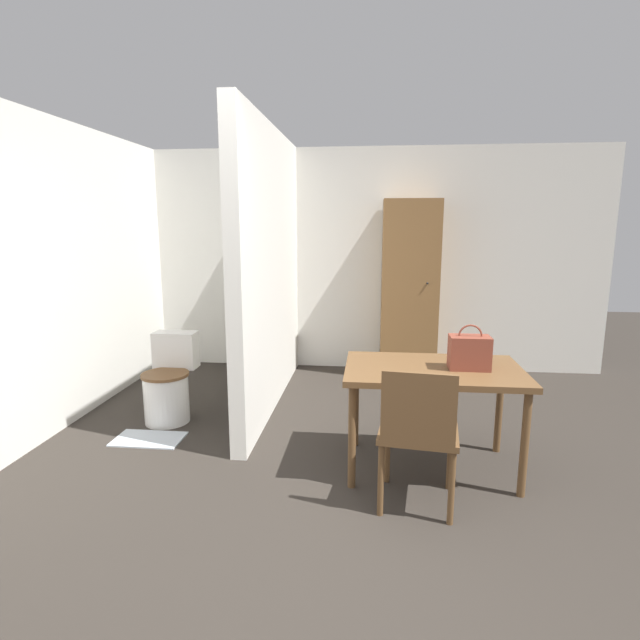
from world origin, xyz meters
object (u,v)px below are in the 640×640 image
(toilet, at_px, (169,384))
(wooden_chair, at_px, (418,430))
(handbag, at_px, (469,352))
(dining_table, at_px, (433,379))
(wooden_cabinet, at_px, (409,290))

(toilet, bearing_deg, wooden_chair, -30.55)
(toilet, bearing_deg, handbag, -15.97)
(dining_table, bearing_deg, wooden_cabinet, 90.40)
(dining_table, distance_m, handbag, 0.30)
(wooden_chair, distance_m, handbag, 0.71)
(dining_table, height_order, handbag, handbag)
(dining_table, relative_size, handbag, 3.92)
(wooden_cabinet, bearing_deg, wooden_chair, -92.55)
(toilet, bearing_deg, dining_table, -17.36)
(toilet, bearing_deg, wooden_cabinet, 35.84)
(dining_table, xyz_separation_m, wooden_chair, (-0.14, -0.51, -0.15))
(wooden_chair, bearing_deg, handbag, 61.52)
(toilet, relative_size, wooden_cabinet, 0.38)
(dining_table, xyz_separation_m, handbag, (0.23, -0.01, 0.19))
(toilet, xyz_separation_m, handbag, (2.37, -0.68, 0.53))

